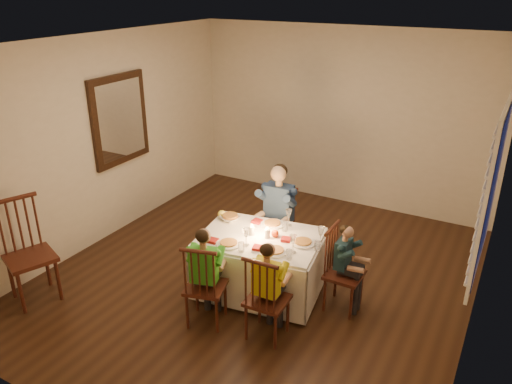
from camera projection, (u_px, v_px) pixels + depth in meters
The scene contains 26 objects.
ground at pixel (259, 276), 5.79m from camera, with size 5.00×5.00×0.00m, color black.
wall_left at pixel (103, 140), 6.28m from camera, with size 0.02×5.00×2.60m, color beige.
wall_right at pixel (490, 216), 4.27m from camera, with size 0.02×5.00×2.60m, color beige.
wall_back at pixel (341, 118), 7.28m from camera, with size 4.50×0.02×2.60m, color beige.
ceiling at pixel (260, 44), 4.76m from camera, with size 5.00×5.00×0.00m, color white.
dining_table at pixel (260, 252), 5.34m from camera, with size 1.41×1.11×0.64m.
chair_adult at pixel (277, 258), 6.15m from camera, with size 0.37×0.36×0.91m, color black, non-canonical shape.
chair_near_left at pixel (207, 321), 5.02m from camera, with size 0.37×0.36×0.91m, color black, non-canonical shape.
chair_near_right at pixel (267, 335), 4.83m from camera, with size 0.37×0.36×0.91m, color black, non-canonical shape.
chair_end at pixel (342, 307), 5.23m from camera, with size 0.37×0.36×0.91m, color black, non-canonical shape.
chair_extra at pixel (39, 298), 5.38m from camera, with size 0.46×0.44×1.13m, color black, non-canonical shape.
adult at pixel (277, 258), 6.15m from camera, with size 0.44×0.40×1.22m, color navy, non-canonical shape.
child_green at pixel (207, 321), 5.02m from camera, with size 0.34×0.31×1.04m, color green, non-canonical shape.
child_yellow at pixel (267, 335), 4.83m from camera, with size 0.32×0.30×1.01m, color gold, non-canonical shape.
child_teal at pixel (342, 307), 5.23m from camera, with size 0.29×0.26×0.95m, color #18333E, non-canonical shape.
setting_adult at pixel (272, 224), 5.50m from camera, with size 0.26×0.26×0.02m, color white.
setting_green at pixel (229, 244), 5.09m from camera, with size 0.26×0.26×0.02m, color white.
setting_yellow at pixel (275, 251), 4.96m from camera, with size 0.26×0.26×0.02m, color white.
setting_teal at pixel (303, 243), 5.11m from camera, with size 0.26×0.26×0.02m, color white.
candle_left at pixel (252, 231), 5.27m from camera, with size 0.06×0.06×0.10m, color white.
candle_right at pixel (267, 233), 5.22m from camera, with size 0.06×0.06×0.10m, color white.
squash at pixel (222, 214), 5.65m from camera, with size 0.09×0.09×0.09m, color yellow.
orange_fruit at pixel (275, 234), 5.24m from camera, with size 0.08×0.08×0.08m, color #F84E14.
serving_bowl at pixel (230, 218), 5.60m from camera, with size 0.22×0.22×0.05m, color white.
wall_mirror at pixel (120, 120), 6.42m from camera, with size 0.06×0.95×1.15m.
window_blinds at pixel (490, 190), 4.29m from camera, with size 0.07×1.34×1.54m.
Camera 1 is at (2.36, -4.34, 3.17)m, focal length 35.00 mm.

